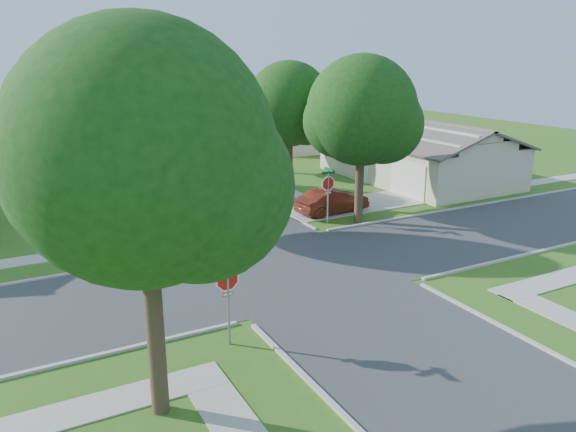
{
  "coord_description": "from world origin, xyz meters",
  "views": [
    {
      "loc": [
        -10.39,
        -19.26,
        8.68
      ],
      "look_at": [
        0.95,
        2.07,
        1.6
      ],
      "focal_mm": 35.0,
      "sensor_mm": 36.0,
      "label": 1
    }
  ],
  "objects_px": {
    "stop_sign_sw": "(228,283)",
    "house_ne_far": "(295,128)",
    "stop_sign_ne": "(328,186)",
    "tree_e_near": "(290,108)",
    "tree_e_far": "(164,82)",
    "house_ne_near": "(417,158)",
    "car_driveway": "(332,201)",
    "car_curb_west": "(97,147)",
    "tree_ne_corner": "(363,116)",
    "tree_w_far": "(58,90)",
    "tree_w_mid": "(81,86)",
    "tree_w_near": "(120,107)",
    "car_curb_east": "(159,157)",
    "tree_e_mid": "(214,86)",
    "tree_sw_corner": "(146,165)"
  },
  "relations": [
    {
      "from": "tree_w_mid",
      "to": "car_curb_east",
      "type": "xyz_separation_m",
      "value": [
        5.84,
        3.21,
        -5.79
      ]
    },
    {
      "from": "tree_e_near",
      "to": "car_curb_west",
      "type": "distance_m",
      "value": 24.24
    },
    {
      "from": "tree_e_near",
      "to": "car_curb_west",
      "type": "bearing_deg",
      "value": 107.2
    },
    {
      "from": "tree_ne_corner",
      "to": "house_ne_near",
      "type": "xyz_separation_m",
      "value": [
        9.63,
        6.79,
        -4.08
      ]
    },
    {
      "from": "tree_e_near",
      "to": "house_ne_near",
      "type": "relative_size",
      "value": 0.61
    },
    {
      "from": "tree_w_far",
      "to": "house_ne_near",
      "type": "xyz_separation_m",
      "value": [
        20.64,
        -23.01,
        -3.99
      ]
    },
    {
      "from": "stop_sign_ne",
      "to": "tree_ne_corner",
      "type": "bearing_deg",
      "value": -16.55
    },
    {
      "from": "stop_sign_sw",
      "to": "tree_ne_corner",
      "type": "distance_m",
      "value": 14.64
    },
    {
      "from": "tree_sw_corner",
      "to": "stop_sign_ne",
      "type": "bearing_deg",
      "value": 43.94
    },
    {
      "from": "stop_sign_ne",
      "to": "house_ne_far",
      "type": "height_order",
      "value": "house_ne_far"
    },
    {
      "from": "house_ne_near",
      "to": "house_ne_far",
      "type": "relative_size",
      "value": 1.0
    },
    {
      "from": "tree_e_mid",
      "to": "tree_sw_corner",
      "type": "xyz_separation_m",
      "value": [
        -12.19,
        -28.0,
        0.01
      ]
    },
    {
      "from": "tree_e_mid",
      "to": "tree_e_far",
      "type": "height_order",
      "value": "tree_e_mid"
    },
    {
      "from": "stop_sign_ne",
      "to": "tree_e_near",
      "type": "relative_size",
      "value": 0.36
    },
    {
      "from": "tree_e_near",
      "to": "car_driveway",
      "type": "height_order",
      "value": "tree_e_near"
    },
    {
      "from": "tree_ne_corner",
      "to": "car_curb_west",
      "type": "bearing_deg",
      "value": 107.44
    },
    {
      "from": "tree_w_mid",
      "to": "car_curb_west",
      "type": "bearing_deg",
      "value": 77.45
    },
    {
      "from": "tree_w_mid",
      "to": "tree_sw_corner",
      "type": "height_order",
      "value": "tree_w_mid"
    },
    {
      "from": "tree_e_near",
      "to": "tree_ne_corner",
      "type": "bearing_deg",
      "value": -71.47
    },
    {
      "from": "tree_w_near",
      "to": "car_curb_east",
      "type": "height_order",
      "value": "tree_w_near"
    },
    {
      "from": "tree_e_near",
      "to": "tree_e_far",
      "type": "height_order",
      "value": "tree_e_far"
    },
    {
      "from": "house_ne_near",
      "to": "car_curb_east",
      "type": "height_order",
      "value": "house_ne_near"
    },
    {
      "from": "stop_sign_sw",
      "to": "tree_w_near",
      "type": "distance_m",
      "value": 14.3
    },
    {
      "from": "tree_w_mid",
      "to": "tree_w_far",
      "type": "distance_m",
      "value": 13.04
    },
    {
      "from": "tree_e_far",
      "to": "house_ne_near",
      "type": "relative_size",
      "value": 0.64
    },
    {
      "from": "tree_e_far",
      "to": "tree_w_mid",
      "type": "distance_m",
      "value": 16.05
    },
    {
      "from": "stop_sign_sw",
      "to": "tree_sw_corner",
      "type": "height_order",
      "value": "tree_sw_corner"
    },
    {
      "from": "tree_e_near",
      "to": "house_ne_far",
      "type": "distance_m",
      "value": 23.3
    },
    {
      "from": "tree_e_near",
      "to": "tree_ne_corner",
      "type": "height_order",
      "value": "tree_ne_corner"
    },
    {
      "from": "car_driveway",
      "to": "tree_w_far",
      "type": "bearing_deg",
      "value": 15.44
    },
    {
      "from": "house_ne_far",
      "to": "stop_sign_sw",
      "type": "bearing_deg",
      "value": -121.55
    },
    {
      "from": "house_ne_far",
      "to": "car_driveway",
      "type": "bearing_deg",
      "value": -113.74
    },
    {
      "from": "tree_w_far",
      "to": "tree_e_far",
      "type": "bearing_deg",
      "value": 0.0
    },
    {
      "from": "stop_sign_sw",
      "to": "car_curb_east",
      "type": "distance_m",
      "value": 29.54
    },
    {
      "from": "tree_e_far",
      "to": "house_ne_far",
      "type": "xyz_separation_m",
      "value": [
        11.24,
        -5.01,
        -4.46
      ]
    },
    {
      "from": "car_driveway",
      "to": "car_curb_east",
      "type": "distance_m",
      "value": 18.57
    },
    {
      "from": "house_ne_far",
      "to": "car_curb_west",
      "type": "height_order",
      "value": "house_ne_far"
    },
    {
      "from": "stop_sign_sw",
      "to": "tree_w_far",
      "type": "relative_size",
      "value": 0.37
    },
    {
      "from": "car_driveway",
      "to": "tree_e_far",
      "type": "bearing_deg",
      "value": -3.0
    },
    {
      "from": "stop_sign_sw",
      "to": "house_ne_far",
      "type": "distance_m",
      "value": 39.55
    },
    {
      "from": "stop_sign_sw",
      "to": "house_ne_far",
      "type": "height_order",
      "value": "house_ne_far"
    },
    {
      "from": "tree_sw_corner",
      "to": "car_curb_west",
      "type": "bearing_deg",
      "value": 82.39
    },
    {
      "from": "tree_e_near",
      "to": "tree_w_far",
      "type": "relative_size",
      "value": 1.03
    },
    {
      "from": "stop_sign_sw",
      "to": "tree_e_far",
      "type": "distance_m",
      "value": 40.04
    },
    {
      "from": "tree_w_near",
      "to": "tree_sw_corner",
      "type": "relative_size",
      "value": 0.94
    },
    {
      "from": "house_ne_near",
      "to": "tree_w_mid",
      "type": "bearing_deg",
      "value": 154.12
    },
    {
      "from": "car_curb_east",
      "to": "stop_sign_ne",
      "type": "bearing_deg",
      "value": -81.85
    },
    {
      "from": "tree_sw_corner",
      "to": "house_ne_far",
      "type": "height_order",
      "value": "tree_sw_corner"
    },
    {
      "from": "tree_ne_corner",
      "to": "tree_e_mid",
      "type": "bearing_deg",
      "value": 95.45
    },
    {
      "from": "stop_sign_sw",
      "to": "tree_e_near",
      "type": "height_order",
      "value": "tree_e_near"
    }
  ]
}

